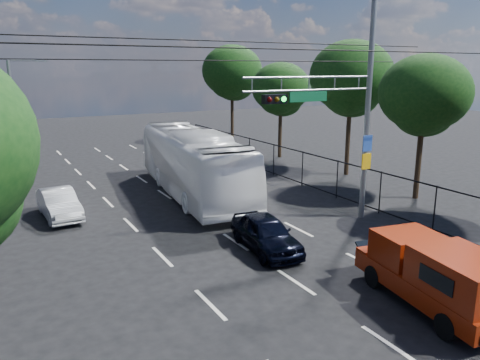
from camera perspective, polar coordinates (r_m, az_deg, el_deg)
ground at (r=12.67m, az=17.99°, el=-18.68°), size 120.00×120.00×0.00m
lane_markings at (r=23.55m, az=-7.53°, el=-2.87°), size 6.12×38.00×0.01m
signal_mast at (r=20.24m, az=12.88°, el=9.33°), size 6.43×0.39×9.50m
streetlight_left at (r=29.25m, az=-25.50°, el=7.00°), size 2.09×0.22×7.08m
utility_wires at (r=17.89m, az=-1.92°, el=15.52°), size 22.00×5.04×0.74m
fence_right at (r=25.50m, az=10.05°, el=0.69°), size 0.06×34.03×2.00m
tree_right_b at (r=25.24m, az=21.51°, el=9.09°), size 4.50×4.50×7.31m
tree_right_c at (r=29.80m, az=13.37°, el=11.50°), size 5.10×5.10×8.29m
tree_right_d at (r=35.12m, az=5.00°, el=10.63°), size 4.32×4.32×7.02m
tree_right_e at (r=42.05m, az=-0.97°, el=12.63°), size 5.28×5.28×8.58m
red_pickup at (r=14.40m, az=22.74°, el=-10.45°), size 2.65×5.35×1.91m
navy_hatchback at (r=17.40m, az=3.17°, el=-6.49°), size 1.99×4.03×1.32m
white_bus at (r=24.87m, az=-5.73°, el=2.11°), size 4.31×12.55×3.42m
white_van at (r=22.61m, az=-21.20°, el=-2.72°), size 1.56×3.95×1.28m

